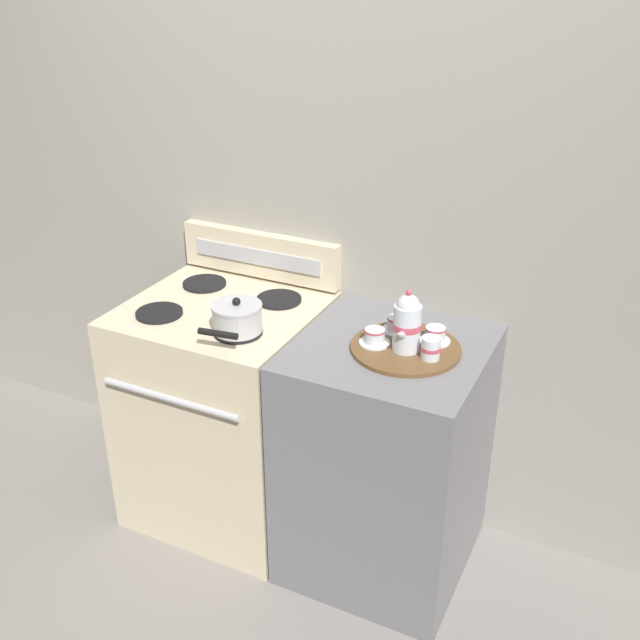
% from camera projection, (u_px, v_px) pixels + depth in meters
% --- Properties ---
extents(ground_plane, '(6.00, 6.00, 0.00)m').
position_uv_depth(ground_plane, '(300.00, 525.00, 3.00)').
color(ground_plane, gray).
extents(wall_back, '(6.00, 0.05, 2.20)m').
position_uv_depth(wall_back, '(339.00, 240.00, 2.78)').
color(wall_back, '#9E998E').
rests_on(wall_back, ground).
extents(stove, '(0.68, 0.67, 0.91)m').
position_uv_depth(stove, '(227.00, 411.00, 2.92)').
color(stove, beige).
rests_on(stove, ground).
extents(control_panel, '(0.67, 0.05, 0.18)m').
position_uv_depth(control_panel, '(260.00, 255.00, 2.91)').
color(control_panel, beige).
rests_on(control_panel, stove).
extents(side_counter, '(0.62, 0.64, 0.90)m').
position_uv_depth(side_counter, '(386.00, 457.00, 2.66)').
color(side_counter, slate).
rests_on(side_counter, ground).
extents(saucepan, '(0.17, 0.25, 0.12)m').
position_uv_depth(saucepan, '(237.00, 318.00, 2.50)').
color(saucepan, '#B7B7BC').
rests_on(saucepan, stove).
extents(serving_tray, '(0.36, 0.36, 0.01)m').
position_uv_depth(serving_tray, '(405.00, 348.00, 2.43)').
color(serving_tray, brown).
rests_on(serving_tray, side_counter).
extents(teapot, '(0.09, 0.15, 0.21)m').
position_uv_depth(teapot, '(407.00, 323.00, 2.36)').
color(teapot, silver).
rests_on(teapot, serving_tray).
extents(teacup_left, '(0.10, 0.10, 0.05)m').
position_uv_depth(teacup_left, '(397.00, 324.00, 2.51)').
color(teacup_left, silver).
rests_on(teacup_left, serving_tray).
extents(teacup_right, '(0.10, 0.10, 0.05)m').
position_uv_depth(teacup_right, '(435.00, 335.00, 2.44)').
color(teacup_right, silver).
rests_on(teacup_right, serving_tray).
extents(teacup_front, '(0.10, 0.10, 0.05)m').
position_uv_depth(teacup_front, '(375.00, 337.00, 2.43)').
color(teacup_front, silver).
rests_on(teacup_front, serving_tray).
extents(creamer_jug, '(0.06, 0.06, 0.07)m').
position_uv_depth(creamer_jug, '(431.00, 348.00, 2.34)').
color(creamer_jug, silver).
rests_on(creamer_jug, serving_tray).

